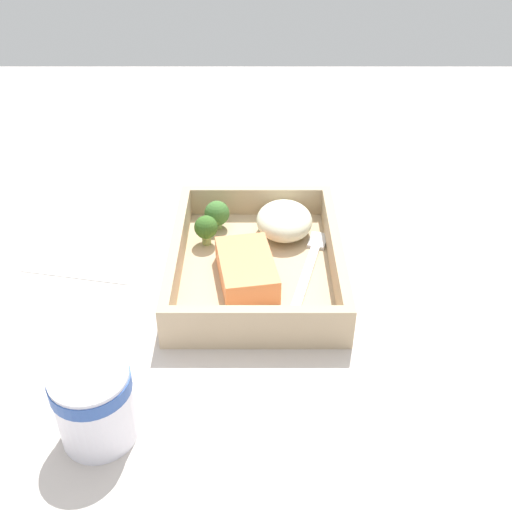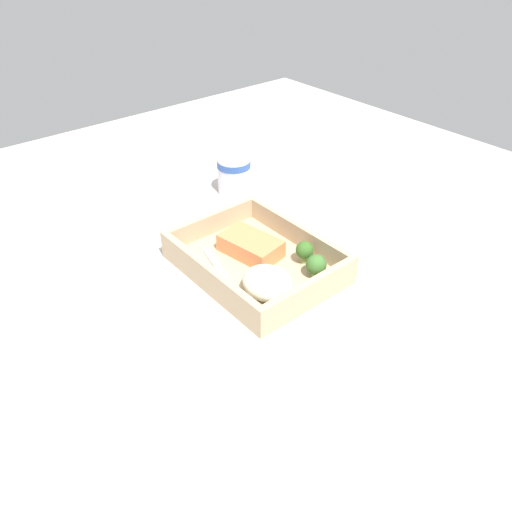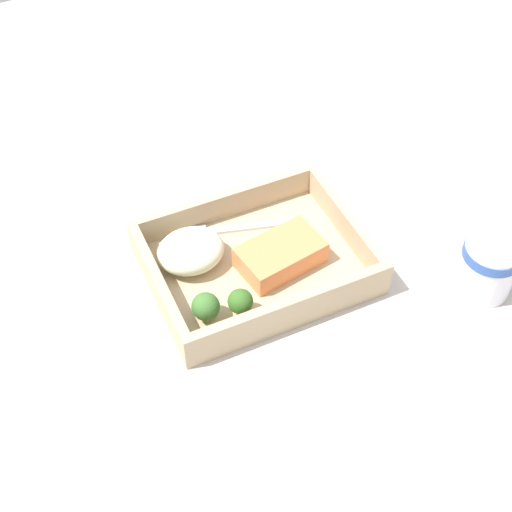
% 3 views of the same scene
% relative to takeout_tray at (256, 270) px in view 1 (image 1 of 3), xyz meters
% --- Properties ---
extents(ground_plane, '(1.60, 1.60, 0.02)m').
position_rel_takeout_tray_xyz_m(ground_plane, '(0.00, 0.00, -0.02)').
color(ground_plane, beige).
extents(takeout_tray, '(0.27, 0.20, 0.01)m').
position_rel_takeout_tray_xyz_m(takeout_tray, '(0.00, 0.00, 0.00)').
color(takeout_tray, tan).
rests_on(takeout_tray, ground_plane).
extents(tray_rim, '(0.27, 0.20, 0.04)m').
position_rel_takeout_tray_xyz_m(tray_rim, '(0.00, 0.00, 0.03)').
color(tray_rim, tan).
rests_on(tray_rim, takeout_tray).
extents(salmon_fillet, '(0.11, 0.08, 0.03)m').
position_rel_takeout_tray_xyz_m(salmon_fillet, '(-0.03, 0.01, 0.02)').
color(salmon_fillet, '#EE8750').
rests_on(salmon_fillet, takeout_tray).
extents(mashed_potatoes, '(0.09, 0.07, 0.04)m').
position_rel_takeout_tray_xyz_m(mashed_potatoes, '(0.07, -0.04, 0.03)').
color(mashed_potatoes, silver).
rests_on(mashed_potatoes, takeout_tray).
extents(broccoli_floret_1, '(0.03, 0.03, 0.04)m').
position_rel_takeout_tray_xyz_m(broccoli_floret_1, '(0.05, 0.06, 0.03)').
color(broccoli_floret_1, '#8AA45C').
rests_on(broccoli_floret_1, takeout_tray).
extents(broccoli_floret_2, '(0.03, 0.03, 0.04)m').
position_rel_takeout_tray_xyz_m(broccoli_floret_2, '(0.09, 0.05, 0.03)').
color(broccoli_floret_2, '#82A85E').
rests_on(broccoli_floret_2, takeout_tray).
extents(fork, '(0.16, 0.06, 0.00)m').
position_rel_takeout_tray_xyz_m(fork, '(0.00, -0.07, 0.01)').
color(fork, silver).
rests_on(fork, takeout_tray).
extents(paper_cup, '(0.07, 0.07, 0.08)m').
position_rel_takeout_tray_xyz_m(paper_cup, '(-0.24, 0.14, 0.04)').
color(paper_cup, white).
rests_on(paper_cup, ground_plane).
extents(receipt_slip, '(0.10, 0.15, 0.00)m').
position_rel_takeout_tray_xyz_m(receipt_slip, '(0.03, 0.22, -0.00)').
color(receipt_slip, white).
rests_on(receipt_slip, ground_plane).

